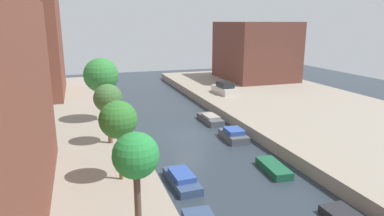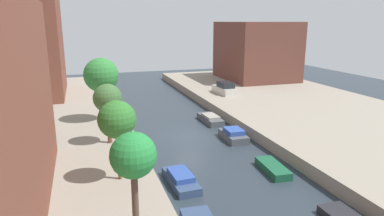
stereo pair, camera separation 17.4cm
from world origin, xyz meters
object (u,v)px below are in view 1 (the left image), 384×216
at_px(street_tree_3, 101,76).
at_px(parked_car, 224,89).
at_px(street_tree_0, 136,157).
at_px(street_tree_2, 108,99).
at_px(moored_boat_left_2, 182,179).
at_px(moored_boat_right_4, 210,119).
at_px(low_block_right, 255,51).
at_px(street_tree_1, 118,120).
at_px(moored_boat_right_3, 234,135).
at_px(moored_boat_right_2, 274,168).

distance_m(street_tree_3, parked_car, 17.99).
height_order(street_tree_0, street_tree_3, street_tree_3).
distance_m(street_tree_2, moored_boat_left_2, 8.62).
xyz_separation_m(moored_boat_left_2, moored_boat_right_4, (6.80, 12.44, -0.00)).
bearing_deg(moored_boat_left_2, street_tree_0, -121.17).
bearing_deg(low_block_right, street_tree_1, -129.67).
height_order(low_block_right, moored_boat_right_3, low_block_right).
distance_m(street_tree_0, moored_boat_left_2, 8.59).
distance_m(moored_boat_right_2, moored_boat_right_4, 12.62).
bearing_deg(moored_boat_right_3, moored_boat_right_4, 89.89).
bearing_deg(moored_boat_right_2, moored_boat_right_3, 88.39).
xyz_separation_m(street_tree_2, moored_boat_right_2, (10.40, -6.72, -4.20)).
xyz_separation_m(street_tree_1, street_tree_3, (0.00, 13.22, 0.62)).
height_order(street_tree_1, moored_boat_right_4, street_tree_1).
relative_size(parked_car, moored_boat_left_2, 1.10).
distance_m(low_block_right, moored_boat_right_4, 23.62).
relative_size(moored_boat_left_2, moored_boat_right_4, 0.98).
bearing_deg(moored_boat_right_2, street_tree_3, 128.00).
bearing_deg(moored_boat_right_2, street_tree_2, 147.12).
height_order(street_tree_0, moored_boat_right_3, street_tree_0).
distance_m(low_block_right, moored_boat_right_2, 34.27).
xyz_separation_m(low_block_right, street_tree_3, (-25.19, -17.16, -0.23)).
bearing_deg(moored_boat_right_3, street_tree_2, -178.79).
height_order(street_tree_0, parked_car, street_tree_0).
distance_m(street_tree_2, moored_boat_right_3, 11.34).
bearing_deg(street_tree_0, street_tree_2, 90.00).
distance_m(street_tree_0, parked_car, 31.61).
distance_m(street_tree_2, moored_boat_right_4, 12.81).
xyz_separation_m(parked_car, moored_boat_right_4, (-5.22, -8.45, -1.30)).
bearing_deg(parked_car, moored_boat_right_3, -110.34).
bearing_deg(parked_car, moored_boat_right_2, -104.45).
bearing_deg(moored_boat_right_4, street_tree_1, -130.26).
xyz_separation_m(street_tree_3, parked_car, (15.83, 7.75, -3.63)).
bearing_deg(street_tree_0, moored_boat_right_4, 60.48).
bearing_deg(low_block_right, street_tree_2, -136.69).
height_order(street_tree_1, moored_boat_right_2, street_tree_1).
relative_size(low_block_right, street_tree_0, 2.47).
bearing_deg(moored_boat_left_2, moored_boat_right_3, 44.92).
height_order(street_tree_0, moored_boat_right_4, street_tree_0).
bearing_deg(street_tree_3, moored_boat_right_3, -31.00).
distance_m(street_tree_1, moored_boat_right_3, 13.31).
xyz_separation_m(street_tree_3, moored_boat_left_2, (3.80, -13.14, -4.93)).
bearing_deg(street_tree_2, street_tree_1, -90.00).
relative_size(street_tree_2, moored_boat_right_2, 1.37).
distance_m(parked_car, moored_boat_left_2, 24.14).
xyz_separation_m(street_tree_1, moored_boat_right_4, (10.60, 12.52, -4.31)).
bearing_deg(low_block_right, parked_car, -134.87).
bearing_deg(low_block_right, moored_boat_left_2, -125.22).
distance_m(street_tree_3, moored_boat_right_4, 11.71).
relative_size(parked_car, moored_boat_right_4, 1.07).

